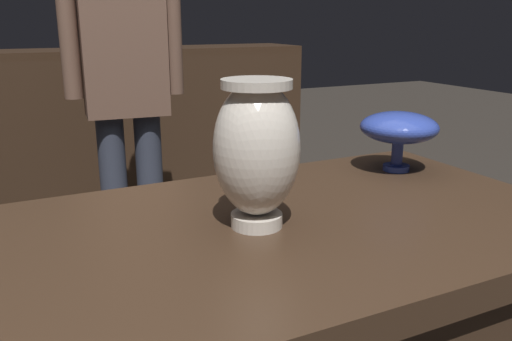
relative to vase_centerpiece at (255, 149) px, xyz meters
The scene contains 5 objects.
back_display_shelf 2.25m from the vase_centerpiece, 89.92° to the left, with size 2.60×0.40×0.99m.
vase_centerpiece is the anchor object (origin of this frame).
vase_tall_behind 0.49m from the vase_centerpiece, 20.27° to the left, with size 0.18×0.18×0.14m.
shelf_vase_right 2.35m from the vase_centerpiece, 77.07° to the left, with size 0.08×0.08×0.25m.
visitor_center_back 1.39m from the vase_centerpiece, 85.50° to the left, with size 0.47×0.21×1.56m.
Camera 1 is at (-0.38, -0.77, 1.14)m, focal length 37.41 mm.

